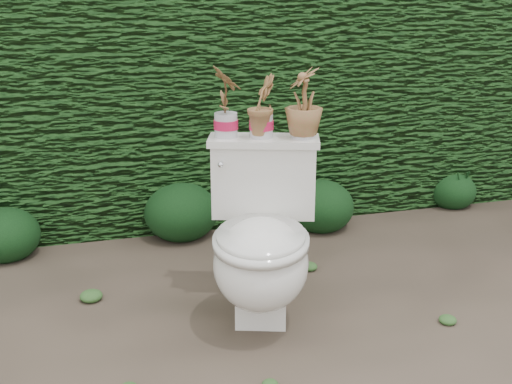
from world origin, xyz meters
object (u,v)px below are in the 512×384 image
object	(u,v)px
potted_plant_center	(261,108)
potted_plant_right	(304,105)
potted_plant_left	(226,103)
toilet	(262,244)

from	to	relation	value
potted_plant_center	potted_plant_right	xyz separation A→B (m)	(0.18, -0.06, 0.02)
potted_plant_left	potted_plant_center	world-z (taller)	potted_plant_left
toilet	potted_plant_center	bearing A→B (deg)	92.64
toilet	potted_plant_center	world-z (taller)	potted_plant_center
toilet	potted_plant_center	xyz separation A→B (m)	(0.06, 0.23, 0.55)
potted_plant_right	toilet	bearing A→B (deg)	-43.48
potted_plant_left	potted_plant_right	size ratio (longest dim) A/B	1.02
potted_plant_right	potted_plant_left	bearing A→B (deg)	-96.95
toilet	potted_plant_right	bearing A→B (deg)	53.47
potted_plant_left	toilet	bearing A→B (deg)	-172.25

